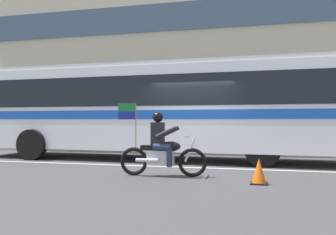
{
  "coord_description": "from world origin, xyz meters",
  "views": [
    {
      "loc": [
        2.24,
        -11.21,
        1.36
      ],
      "look_at": [
        -0.58,
        -0.65,
        1.43
      ],
      "focal_mm": 40.39,
      "sensor_mm": 36.0,
      "label": 1
    }
  ],
  "objects_px": {
    "traffic_cone": "(259,172)",
    "transit_bus": "(155,105)",
    "motorcycle_with_rider": "(162,149)",
    "fire_hydrant": "(110,140)"
  },
  "relations": [
    {
      "from": "traffic_cone",
      "to": "fire_hydrant",
      "type": "bearing_deg",
      "value": 133.49
    },
    {
      "from": "transit_bus",
      "to": "motorcycle_with_rider",
      "type": "relative_size",
      "value": 5.99
    },
    {
      "from": "transit_bus",
      "to": "traffic_cone",
      "type": "bearing_deg",
      "value": -49.41
    },
    {
      "from": "transit_bus",
      "to": "motorcycle_with_rider",
      "type": "distance_m",
      "value": 4.0
    },
    {
      "from": "transit_bus",
      "to": "fire_hydrant",
      "type": "height_order",
      "value": "transit_bus"
    },
    {
      "from": "transit_bus",
      "to": "fire_hydrant",
      "type": "xyz_separation_m",
      "value": [
        -2.81,
        2.56,
        -1.37
      ]
    },
    {
      "from": "transit_bus",
      "to": "fire_hydrant",
      "type": "distance_m",
      "value": 4.04
    },
    {
      "from": "traffic_cone",
      "to": "transit_bus",
      "type": "bearing_deg",
      "value": 130.59
    },
    {
      "from": "motorcycle_with_rider",
      "to": "fire_hydrant",
      "type": "bearing_deg",
      "value": 123.37
    },
    {
      "from": "motorcycle_with_rider",
      "to": "fire_hydrant",
      "type": "height_order",
      "value": "motorcycle_with_rider"
    }
  ]
}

